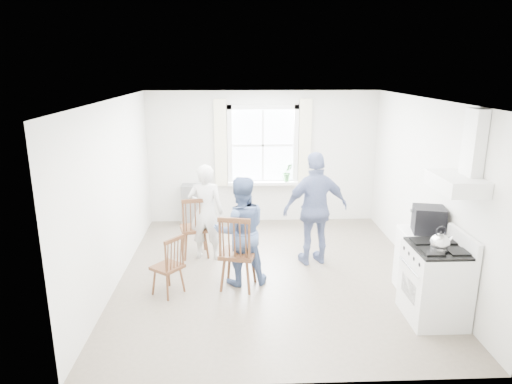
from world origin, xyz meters
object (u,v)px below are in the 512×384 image
gas_stove (435,283)px  windsor_chair_b (236,245)px  windsor_chair_c (172,260)px  person_left (206,212)px  person_right (316,209)px  stereo_stack (429,220)px  person_mid (241,231)px  windsor_chair_a (195,221)px  low_cabinet (419,261)px

gas_stove → windsor_chair_b: gas_stove is taller
windsor_chair_c → person_left: (0.39, 1.27, 0.26)m
gas_stove → windsor_chair_b: (-2.44, 0.82, 0.19)m
gas_stove → person_right: bearing=124.6°
stereo_stack → person_mid: person_mid is taller
gas_stove → windsor_chair_a: gas_stove is taller
windsor_chair_b → windsor_chair_c: windsor_chair_b is taller
gas_stove → person_right: size_ratio=0.62×
person_left → person_right: (1.72, -0.26, 0.11)m
stereo_stack → windsor_chair_b: size_ratio=0.42×
person_mid → person_left: bearing=-67.0°
gas_stove → windsor_chair_a: 3.69m
windsor_chair_b → person_left: bearing=112.2°
gas_stove → person_right: 2.15m
stereo_stack → gas_stove: bearing=-100.5°
windsor_chair_c → windsor_chair_a: bearing=80.7°
windsor_chair_c → person_mid: 1.03m
low_cabinet → windsor_chair_a: 3.43m
stereo_stack → person_left: bearing=155.9°
windsor_chair_a → windsor_chair_b: size_ratio=0.93×
stereo_stack → person_right: size_ratio=0.26×
person_left → windsor_chair_b: bearing=120.5°
person_left → person_mid: size_ratio=0.99×
stereo_stack → windsor_chair_a: bearing=157.3°
windsor_chair_b → low_cabinet: bearing=-2.8°
windsor_chair_a → windsor_chair_c: size_ratio=1.21×
person_left → stereo_stack: bearing=164.2°
person_mid → windsor_chair_a: bearing=-59.0°
windsor_chair_b → windsor_chair_c: size_ratio=1.29×
gas_stove → windsor_chair_b: size_ratio=1.01×
stereo_stack → low_cabinet: bearing=127.0°
windsor_chair_c → person_right: person_right is taller
low_cabinet → windsor_chair_b: size_ratio=0.81×
low_cabinet → stereo_stack: 0.63m
windsor_chair_b → person_left: size_ratio=0.71×
gas_stove → person_mid: 2.63m
windsor_chair_c → low_cabinet: bearing=-0.5°
gas_stove → windsor_chair_b: 2.58m
windsor_chair_b → gas_stove: bearing=-18.6°
stereo_stack → windsor_chair_a: (-3.22, 1.35, -0.44)m
windsor_chair_a → windsor_chair_b: windsor_chair_b is taller
person_mid → person_right: bearing=-159.0°
low_cabinet → person_right: size_ratio=0.50×
windsor_chair_a → windsor_chair_b: 1.34m
stereo_stack → windsor_chair_b: 2.60m
low_cabinet → windsor_chair_b: windsor_chair_b is taller
gas_stove → windsor_chair_b: bearing=161.4°
person_right → windsor_chair_c: bearing=12.8°
stereo_stack → person_mid: 2.55m
gas_stove → person_mid: bearing=155.4°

